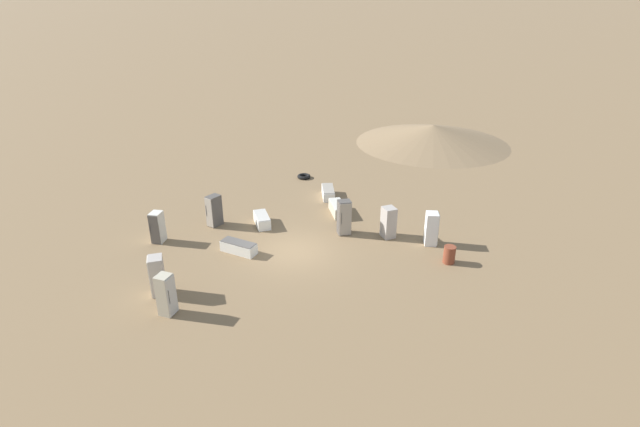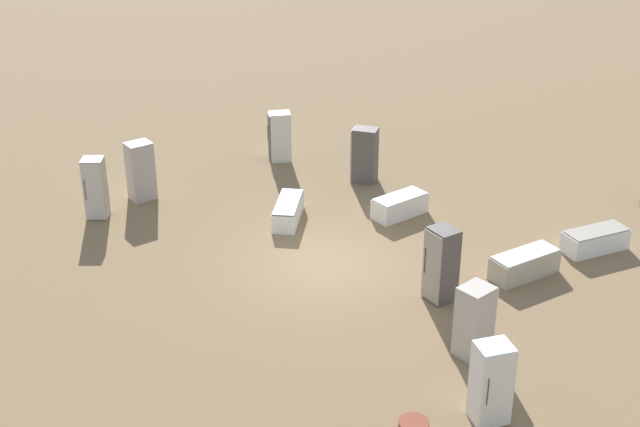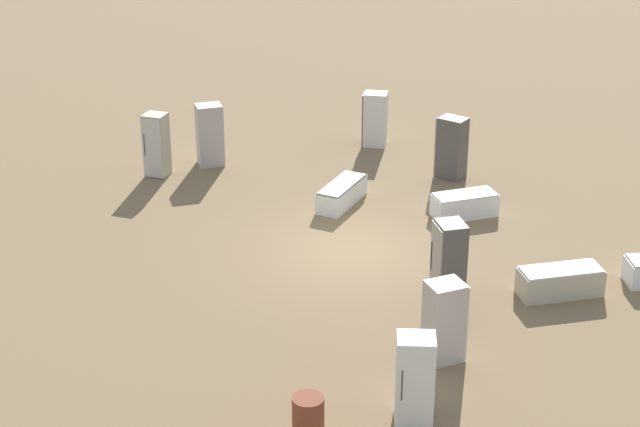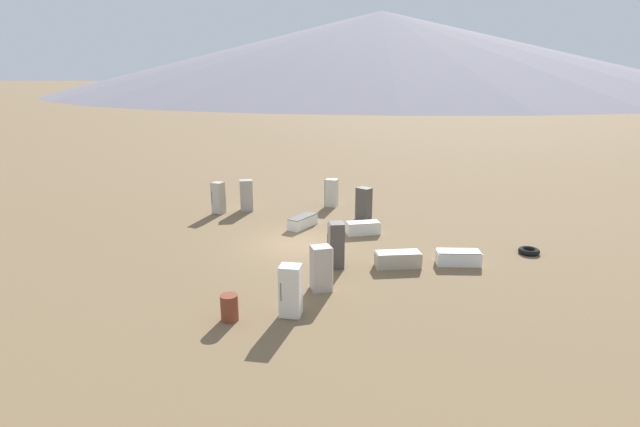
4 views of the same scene
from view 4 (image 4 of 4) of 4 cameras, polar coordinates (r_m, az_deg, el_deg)
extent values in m
plane|color=brown|center=(23.60, -2.68, -3.57)|extent=(1000.00, 1000.00, 0.00)
cone|color=gray|center=(232.52, 6.89, 17.89)|extent=(270.29, 270.29, 33.86)
cube|color=silver|center=(26.18, -2.00, -0.97)|extent=(1.97, 1.48, 0.55)
cube|color=#56514C|center=(26.09, -2.01, -0.35)|extent=(1.89, 1.42, 0.04)
cube|color=#A89E93|center=(18.50, 0.10, -6.30)|extent=(0.83, 0.87, 1.71)
cube|color=silver|center=(18.59, 1.20, -6.18)|extent=(0.57, 0.25, 1.65)
cylinder|color=#2D2D2D|center=(18.38, 1.49, -6.16)|extent=(0.02, 0.02, 0.60)
cube|color=#B2A88E|center=(21.10, 8.89, -5.25)|extent=(1.04, 1.97, 0.61)
cube|color=beige|center=(20.99, 8.93, -4.42)|extent=(1.00, 1.89, 0.04)
cube|color=silver|center=(25.15, 4.93, -1.68)|extent=(1.14, 1.80, 0.58)
cube|color=#BCB7AD|center=(25.05, 4.94, -1.00)|extent=(1.10, 1.73, 0.04)
cube|color=#4C4742|center=(27.52, 5.04, 1.14)|extent=(0.89, 0.92, 1.78)
cube|color=gray|center=(27.76, 4.40, 1.28)|extent=(0.44, 0.36, 1.71)
cylinder|color=#2D2D2D|center=(27.90, 4.61, 1.54)|extent=(0.02, 0.02, 0.62)
cube|color=white|center=(16.66, -3.38, -8.80)|extent=(0.65, 0.74, 1.77)
cube|color=silver|center=(16.38, -3.63, -9.26)|extent=(0.09, 0.67, 1.70)
cylinder|color=#2D2D2D|center=(16.37, -4.50, -8.95)|extent=(0.02, 0.02, 0.62)
cube|color=beige|center=(30.14, 1.35, 2.38)|extent=(0.68, 0.78, 1.67)
cube|color=#56514C|center=(30.23, 0.69, 2.43)|extent=(0.53, 0.15, 1.61)
cylinder|color=#2D2D2D|center=(30.40, 0.74, 2.67)|extent=(0.02, 0.02, 0.59)
cube|color=#B2A88E|center=(29.16, -11.53, 1.75)|extent=(0.74, 0.76, 1.82)
cube|color=#BCB7AD|center=(28.93, -11.88, 1.62)|extent=(0.24, 0.56, 1.75)
cylinder|color=#2D2D2D|center=(29.01, -12.26, 1.83)|extent=(0.02, 0.02, 0.64)
cube|color=#4C4742|center=(20.63, 1.88, -3.62)|extent=(0.78, 0.70, 1.92)
cube|color=gray|center=(20.58, 1.03, -3.66)|extent=(0.65, 0.17, 1.85)
cylinder|color=#2D2D2D|center=(20.77, 0.86, -3.19)|extent=(0.02, 0.02, 0.67)
cube|color=#A89E93|center=(29.48, -8.41, 2.06)|extent=(0.75, 0.85, 1.82)
cube|color=beige|center=(29.79, -8.43, 2.20)|extent=(0.22, 0.69, 1.75)
cylinder|color=#2D2D2D|center=(29.80, -7.95, 2.41)|extent=(0.02, 0.02, 0.64)
cube|color=white|center=(21.90, 15.52, -4.92)|extent=(0.81, 1.85, 0.57)
cube|color=gray|center=(21.80, 15.58, -4.17)|extent=(0.77, 1.78, 0.04)
torus|color=black|center=(24.28, 22.77, -3.98)|extent=(0.93, 0.93, 0.24)
cylinder|color=brown|center=(16.77, -10.32, -10.54)|extent=(0.58, 0.58, 0.88)
camera|label=1|loc=(33.23, -48.10, 18.89)|focal=28.00mm
camera|label=2|loc=(11.56, -75.64, 23.91)|focal=50.00mm
camera|label=3|loc=(6.06, -112.07, 34.29)|focal=60.00mm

